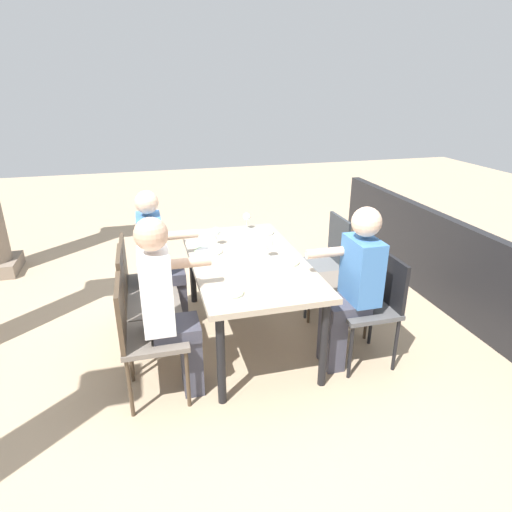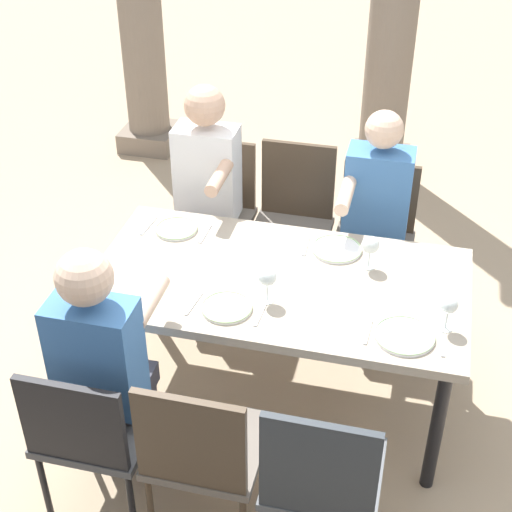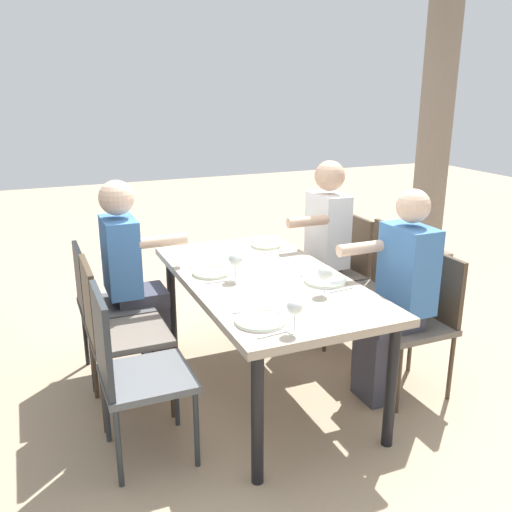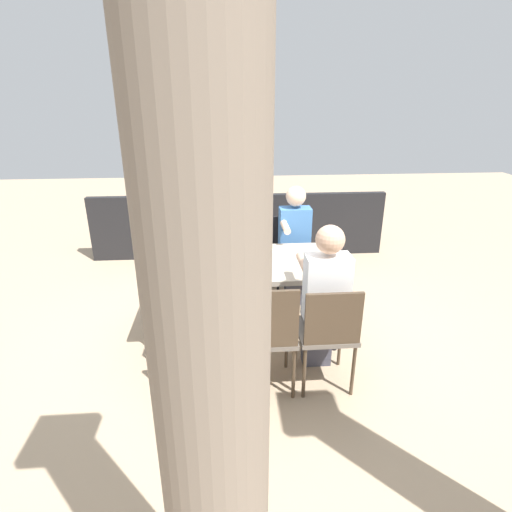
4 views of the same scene
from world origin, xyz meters
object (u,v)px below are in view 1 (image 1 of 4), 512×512
(dining_table, at_px, (247,266))
(wine_glass_1, at_px, (268,243))
(plate_0, at_px, (229,293))
(chair_mid_south, at_px, (348,275))
(wine_glass_3, at_px, (247,217))
(plate_2, at_px, (208,251))
(plate_3, at_px, (261,232))
(diner_man_white, at_px, (167,304))
(diner_woman_green, at_px, (160,258))
(plate_1, at_px, (285,262))
(chair_west_south, at_px, (374,301))
(chair_mid_north, at_px, (140,299))
(chair_east_north, at_px, (140,279))
(diner_guest_third, at_px, (352,284))
(chair_west_north, at_px, (142,331))
(wine_glass_2, at_px, (216,232))
(chair_east_south, at_px, (327,257))

(dining_table, relative_size, wine_glass_1, 10.05)
(plate_0, bearing_deg, chair_mid_south, -67.39)
(dining_table, distance_m, wine_glass_3, 0.80)
(plate_2, height_order, plate_3, same)
(chair_mid_south, bearing_deg, diner_man_white, 106.25)
(chair_mid_south, xyz_separation_m, diner_woman_green, (0.46, 1.57, 0.14))
(plate_0, bearing_deg, dining_table, -25.13)
(plate_0, distance_m, plate_1, 0.69)
(plate_3, height_order, wine_glass_3, wine_glass_3)
(dining_table, xyz_separation_m, chair_west_south, (-0.57, -0.87, -0.15))
(diner_woman_green, bearing_deg, plate_1, -118.62)
(chair_west_south, distance_m, plate_1, 0.75)
(plate_1, relative_size, wine_glass_3, 1.37)
(plate_1, xyz_separation_m, wine_glass_3, (0.92, 0.09, 0.11))
(diner_man_white, height_order, plate_2, diner_man_white)
(plate_2, bearing_deg, plate_0, -179.08)
(chair_mid_north, relative_size, chair_east_north, 1.07)
(wine_glass_1, bearing_deg, diner_guest_third, -137.64)
(diner_woman_green, relative_size, diner_guest_third, 1.00)
(chair_west_north, bearing_deg, wine_glass_3, -38.65)
(diner_guest_third, bearing_deg, plate_2, 50.84)
(plate_3, bearing_deg, chair_mid_north, 121.05)
(wine_glass_1, relative_size, plate_2, 0.70)
(chair_mid_south, bearing_deg, chair_mid_north, 90.00)
(wine_glass_2, bearing_deg, plate_1, -140.26)
(diner_woman_green, bearing_deg, chair_west_south, -120.57)
(plate_2, bearing_deg, chair_west_south, -124.19)
(chair_west_south, xyz_separation_m, plate_0, (-0.02, 1.15, 0.23))
(plate_2, bearing_deg, chair_mid_south, -105.70)
(plate_2, bearing_deg, chair_west_north, 143.35)
(chair_mid_south, relative_size, plate_0, 4.34)
(chair_mid_south, distance_m, chair_east_south, 0.47)
(diner_man_white, height_order, wine_glass_3, diner_man_white)
(wine_glass_1, xyz_separation_m, plate_2, (0.24, 0.46, -0.12))
(diner_guest_third, height_order, wine_glass_2, diner_guest_third)
(dining_table, relative_size, chair_west_north, 1.90)
(chair_east_south, distance_m, plate_1, 0.84)
(diner_woman_green, bearing_deg, dining_table, -117.24)
(chair_east_north, height_order, diner_man_white, diner_man_white)
(chair_mid_south, bearing_deg, plate_2, 74.30)
(dining_table, distance_m, diner_man_white, 0.90)
(chair_mid_north, xyz_separation_m, wine_glass_1, (0.09, -1.05, 0.33))
(chair_mid_north, xyz_separation_m, diner_man_white, (-0.46, -0.18, 0.17))
(chair_mid_south, bearing_deg, chair_west_north, 104.74)
(wine_glass_1, bearing_deg, chair_west_south, -128.40)
(chair_east_south, xyz_separation_m, wine_glass_1, (-0.37, 0.70, 0.35))
(diner_guest_third, distance_m, plate_1, 0.56)
(wine_glass_2, bearing_deg, chair_east_south, -91.37)
(chair_east_south, relative_size, plate_2, 3.78)
(dining_table, distance_m, chair_east_south, 0.96)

